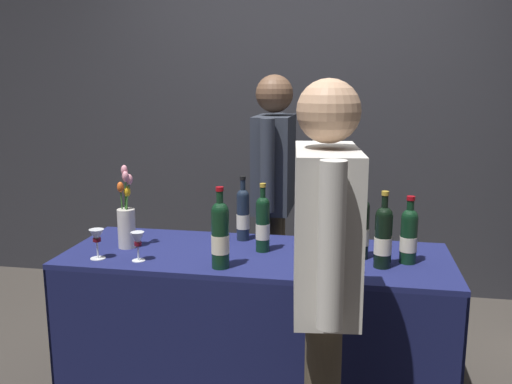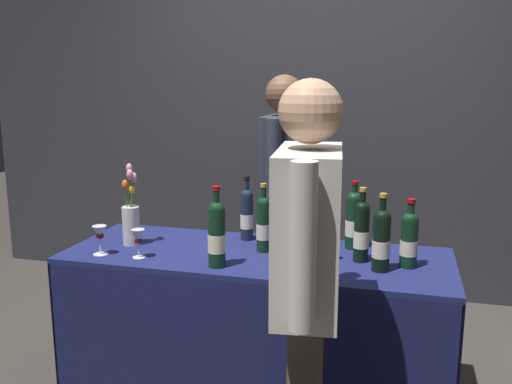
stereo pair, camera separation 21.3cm
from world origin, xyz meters
The scene contains 16 objects.
back_partition centered at (0.00, 1.56, 1.29)m, with size 5.28×0.12×2.58m, color #2D2D33.
tasting_table centered at (0.00, 0.00, 0.51)m, with size 1.83×0.67×0.73m.
featured_wine_bottle centered at (0.44, 0.20, 0.88)m, with size 0.08×0.08×0.34m.
display_bottle_0 centered at (-0.11, 0.21, 0.87)m, with size 0.07×0.07×0.34m.
display_bottle_1 centered at (0.70, -0.01, 0.86)m, with size 0.08×0.08×0.31m.
display_bottle_2 centered at (0.26, 0.19, 0.86)m, with size 0.08×0.08×0.31m.
display_bottle_3 centered at (0.59, -0.10, 0.88)m, with size 0.08×0.08×0.34m.
display_bottle_4 centered at (0.03, 0.04, 0.87)m, with size 0.07×0.07×0.33m.
display_bottle_5 centered at (0.49, 0.01, 0.88)m, with size 0.07×0.07×0.34m.
display_bottle_6 centered at (-0.12, -0.23, 0.89)m, with size 0.08×0.08×0.36m.
wine_glass_near_vendor centered at (-0.71, -0.21, 0.84)m, with size 0.07×0.07×0.14m.
wine_glass_mid centered at (-0.51, -0.21, 0.83)m, with size 0.06×0.06×0.14m.
wine_glass_near_taster centered at (0.35, -0.01, 0.83)m, with size 0.07×0.07×0.14m.
flower_vase centered at (-0.65, -0.02, 0.87)m, with size 0.09×0.09×0.41m.
vendor_presenter centered at (-0.02, 0.68, 0.94)m, with size 0.22×0.57×1.58m.
taster_foreground_right centered at (0.36, -0.66, 0.93)m, with size 0.26×0.63×1.55m.
Camera 1 is at (0.45, -2.48, 1.54)m, focal length 38.57 mm.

